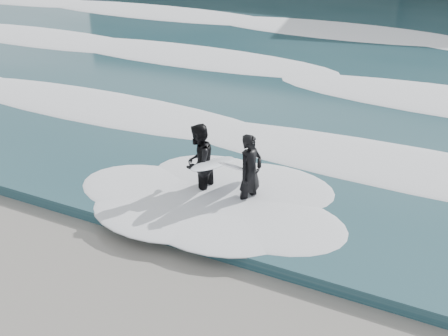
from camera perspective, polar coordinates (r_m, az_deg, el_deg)
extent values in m
cube|color=#244954|center=(35.78, 18.64, 13.43)|extent=(90.00, 52.00, 0.30)
ellipsoid|color=white|center=(16.98, 6.64, 2.82)|extent=(60.00, 3.20, 0.20)
ellipsoid|color=white|center=(23.30, 12.97, 8.76)|extent=(60.00, 4.00, 0.24)
ellipsoid|color=white|center=(31.85, 17.40, 12.77)|extent=(60.00, 4.80, 0.30)
imported|color=black|center=(13.51, 2.69, -0.52)|extent=(0.66, 0.82, 1.97)
ellipsoid|color=white|center=(13.69, 1.27, 0.04)|extent=(0.51, 1.71, 1.04)
imported|color=black|center=(13.96, -2.61, 0.51)|extent=(0.78, 1.00, 2.03)
ellipsoid|color=silver|center=(13.74, -1.09, 0.45)|extent=(0.58, 1.98, 0.52)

